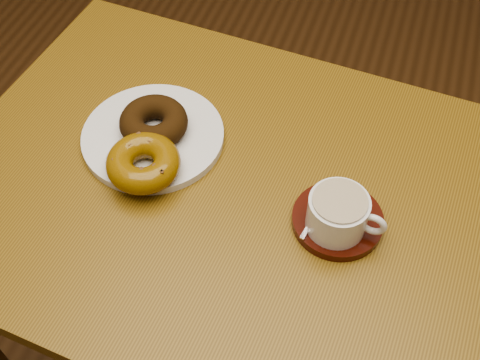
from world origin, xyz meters
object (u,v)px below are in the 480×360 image
(cafe_table, at_px, (229,232))
(saucer, at_px, (337,220))
(donut_plate, at_px, (153,136))
(coffee_cup, at_px, (339,213))

(cafe_table, height_order, saucer, saucer)
(donut_plate, xyz_separation_m, saucer, (0.32, -0.07, 0.00))
(donut_plate, bearing_deg, saucer, -12.12)
(cafe_table, height_order, donut_plate, donut_plate)
(cafe_table, distance_m, donut_plate, 0.21)
(cafe_table, xyz_separation_m, donut_plate, (-0.15, 0.05, 0.14))
(cafe_table, relative_size, saucer, 7.03)
(donut_plate, distance_m, coffee_cup, 0.33)
(donut_plate, distance_m, saucer, 0.33)
(donut_plate, bearing_deg, cafe_table, -19.58)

